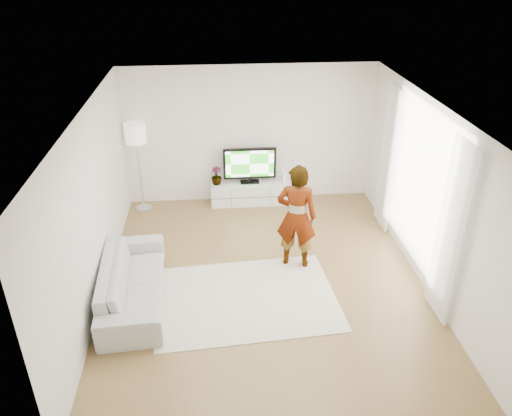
{
  "coord_description": "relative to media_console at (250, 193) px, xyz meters",
  "views": [
    {
      "loc": [
        -0.72,
        -6.49,
        4.79
      ],
      "look_at": [
        -0.1,
        0.4,
        1.12
      ],
      "focal_mm": 35.0,
      "sensor_mm": 36.0,
      "label": 1
    }
  ],
  "objects": [
    {
      "name": "floor",
      "position": [
        0.02,
        -2.76,
        -0.23
      ],
      "size": [
        6.0,
        6.0,
        0.0
      ],
      "primitive_type": "plane",
      "color": "olive",
      "rests_on": "ground"
    },
    {
      "name": "ceiling",
      "position": [
        0.02,
        -2.76,
        2.57
      ],
      "size": [
        6.0,
        6.0,
        0.0
      ],
      "primitive_type": "plane",
      "color": "white",
      "rests_on": "wall_back"
    },
    {
      "name": "wall_left",
      "position": [
        -2.48,
        -2.76,
        1.17
      ],
      "size": [
        0.02,
        6.0,
        2.8
      ],
      "primitive_type": "cube",
      "color": "silver",
      "rests_on": "floor"
    },
    {
      "name": "wall_right",
      "position": [
        2.52,
        -2.76,
        1.17
      ],
      "size": [
        0.02,
        6.0,
        2.8
      ],
      "primitive_type": "cube",
      "color": "silver",
      "rests_on": "floor"
    },
    {
      "name": "wall_back",
      "position": [
        0.02,
        0.24,
        1.17
      ],
      "size": [
        5.0,
        0.02,
        2.8
      ],
      "primitive_type": "cube",
      "color": "silver",
      "rests_on": "floor"
    },
    {
      "name": "wall_front",
      "position": [
        0.02,
        -5.76,
        1.17
      ],
      "size": [
        5.0,
        0.02,
        2.8
      ],
      "primitive_type": "cube",
      "color": "silver",
      "rests_on": "floor"
    },
    {
      "name": "window",
      "position": [
        2.5,
        -2.46,
        1.22
      ],
      "size": [
        0.01,
        2.6,
        2.5
      ],
      "primitive_type": "cube",
      "color": "white",
      "rests_on": "wall_right"
    },
    {
      "name": "curtain_near",
      "position": [
        2.42,
        -3.76,
        1.12
      ],
      "size": [
        0.04,
        0.7,
        2.6
      ],
      "primitive_type": "cube",
      "color": "white",
      "rests_on": "floor"
    },
    {
      "name": "curtain_far",
      "position": [
        2.42,
        -1.16,
        1.12
      ],
      "size": [
        0.04,
        0.7,
        2.6
      ],
      "primitive_type": "cube",
      "color": "white",
      "rests_on": "floor"
    },
    {
      "name": "media_console",
      "position": [
        0.0,
        0.0,
        0.0
      ],
      "size": [
        1.6,
        0.46,
        0.45
      ],
      "color": "silver",
      "rests_on": "floor"
    },
    {
      "name": "television",
      "position": [
        0.0,
        0.03,
        0.63
      ],
      "size": [
        1.07,
        0.21,
        0.74
      ],
      "color": "black",
      "rests_on": "media_console"
    },
    {
      "name": "game_console",
      "position": [
        0.7,
        -0.0,
        0.35
      ],
      "size": [
        0.06,
        0.18,
        0.24
      ],
      "rotation": [
        0.0,
        0.0,
        0.01
      ],
      "color": "white",
      "rests_on": "media_console"
    },
    {
      "name": "potted_plant",
      "position": [
        -0.68,
        0.0,
        0.41
      ],
      "size": [
        0.21,
        0.21,
        0.37
      ],
      "primitive_type": "imported",
      "rotation": [
        0.0,
        0.0,
        -0.0
      ],
      "color": "#3F7238",
      "rests_on": "media_console"
    },
    {
      "name": "rug",
      "position": [
        -0.32,
        -3.19,
        -0.22
      ],
      "size": [
        2.86,
        2.15,
        0.01
      ],
      "primitive_type": "cube",
      "rotation": [
        0.0,
        0.0,
        0.07
      ],
      "color": "beige",
      "rests_on": "floor"
    },
    {
      "name": "player",
      "position": [
        0.57,
        -2.32,
        0.68
      ],
      "size": [
        0.75,
        0.6,
        1.79
      ],
      "primitive_type": "imported",
      "rotation": [
        0.0,
        0.0,
        2.85
      ],
      "color": "#334772",
      "rests_on": "rug"
    },
    {
      "name": "sofa",
      "position": [
        -2.0,
        -3.06,
        0.1
      ],
      "size": [
        1.03,
        2.31,
        0.66
      ],
      "primitive_type": "imported",
      "rotation": [
        0.0,
        0.0,
        1.63
      ],
      "color": "#B6B6B1",
      "rests_on": "floor"
    },
    {
      "name": "floor_lamp",
      "position": [
        -2.18,
        -0.06,
        1.31
      ],
      "size": [
        0.4,
        0.4,
        1.81
      ],
      "color": "silver",
      "rests_on": "floor"
    }
  ]
}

